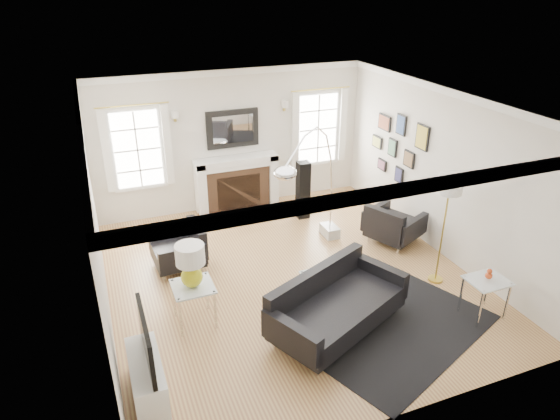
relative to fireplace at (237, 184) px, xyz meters
name	(u,v)px	position (x,y,z in m)	size (l,w,h in m)	color
floor	(289,277)	(0.00, -2.79, -0.54)	(6.00, 6.00, 0.00)	#95603E
back_wall	(233,140)	(0.00, 0.21, 0.86)	(5.50, 0.04, 2.80)	silver
front_wall	(407,314)	(0.00, -5.79, 0.86)	(5.50, 0.04, 2.80)	silver
left_wall	(95,229)	(-2.75, -2.79, 0.86)	(0.04, 6.00, 2.80)	silver
right_wall	(442,173)	(2.75, -2.79, 0.86)	(0.04, 6.00, 2.80)	silver
ceiling	(291,104)	(0.00, -2.79, 2.26)	(5.50, 6.00, 0.02)	white
crown_molding	(291,108)	(0.00, -2.79, 2.20)	(5.50, 6.00, 0.12)	white
fireplace	(237,184)	(0.00, 0.00, 0.00)	(1.70, 0.69, 1.11)	white
mantel_mirror	(233,129)	(0.00, 0.16, 1.11)	(1.05, 0.07, 0.75)	black
window_left	(137,149)	(-1.85, 0.16, 0.92)	(1.24, 0.15, 1.62)	white
window_right	(318,129)	(1.85, 0.16, 0.92)	(1.24, 0.15, 1.62)	white
gallery_wall	(398,143)	(2.72, -1.50, 0.99)	(0.04, 1.73, 1.29)	black
tv_unit	(147,373)	(-2.44, -4.49, -0.21)	(0.35, 1.00, 1.09)	white
area_rug	(383,322)	(0.79, -4.33, -0.54)	(2.62, 2.19, 0.01)	black
sofa	(334,305)	(0.09, -4.16, -0.18)	(2.22, 1.67, 0.66)	black
armchair_left	(181,249)	(-1.53, -1.83, -0.21)	(0.84, 0.92, 0.60)	black
armchair_right	(392,226)	(2.14, -2.40, -0.20)	(1.09, 1.15, 0.61)	black
coffee_table	(333,281)	(0.38, -3.57, -0.23)	(0.78, 0.78, 0.35)	silver
side_table_left	(193,293)	(-1.65, -3.37, -0.05)	(0.55, 0.55, 0.61)	silver
nesting_table	(486,287)	(2.16, -4.71, -0.06)	(0.55, 0.46, 0.61)	silver
gourd_lamp	(191,263)	(-1.65, -3.37, 0.42)	(0.39, 0.39, 0.63)	gold
orange_vase	(489,274)	(2.16, -4.71, 0.15)	(0.10, 0.10, 0.16)	#CE451A
arc_floor_lamp	(311,189)	(0.55, -2.35, 0.73)	(1.66, 1.54, 2.36)	silver
stick_floor_lamp	(449,190)	(2.13, -3.72, 1.02)	(0.37, 0.37, 1.80)	gold
speaker_tower	(303,190)	(1.08, -0.85, 0.04)	(0.23, 0.23, 1.16)	black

